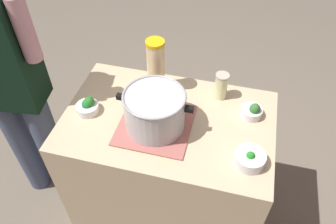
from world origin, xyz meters
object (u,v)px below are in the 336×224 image
mason_jar (221,86)px  person_cook (11,89)px  cooking_pot (155,110)px  broccoli_bowl_back (250,158)px  lemonade_pitcher (156,66)px  broccoli_bowl_center (252,111)px  broccoli_bowl_front (88,106)px

mason_jar → person_cook: size_ratio=0.09×
cooking_pot → broccoli_bowl_back: 0.46m
lemonade_pitcher → person_cook: 0.75m
cooking_pot → person_cook: 0.78m
cooking_pot → mason_jar: size_ratio=2.48×
lemonade_pitcher → mason_jar: size_ratio=2.04×
broccoli_bowl_center → cooking_pot: bearing=22.3°
cooking_pot → broccoli_bowl_center: cooking_pot is taller
broccoli_bowl_back → person_cook: 1.23m
cooking_pot → broccoli_bowl_front: size_ratio=3.19×
cooking_pot → broccoli_bowl_back: (-0.44, 0.11, -0.07)m
lemonade_pitcher → cooking_pot: bearing=104.7°
broccoli_bowl_front → broccoli_bowl_back: bearing=171.5°
cooking_pot → broccoli_bowl_back: size_ratio=2.64×
broccoli_bowl_center → person_cook: 1.22m
cooking_pot → broccoli_bowl_front: (0.34, -0.01, -0.07)m
lemonade_pitcher → broccoli_bowl_back: bearing=144.6°
cooking_pot → broccoli_bowl_center: (-0.43, -0.18, -0.07)m
mason_jar → broccoli_bowl_back: 0.42m
mason_jar → broccoli_bowl_center: size_ratio=1.36×
broccoli_bowl_center → person_cook: person_cook is taller
mason_jar → person_cook: 1.07m
person_cook → broccoli_bowl_back: bearing=173.7°
mason_jar → person_cook: person_cook is taller
lemonade_pitcher → person_cook: person_cook is taller
broccoli_bowl_center → mason_jar: bearing=-30.0°
broccoli_bowl_front → broccoli_bowl_back: broccoli_bowl_front is taller
broccoli_bowl_front → broccoli_bowl_center: 0.79m
lemonade_pitcher → mason_jar: bearing=-177.0°
broccoli_bowl_front → broccoli_bowl_center: (-0.78, -0.17, -0.00)m
cooking_pot → broccoli_bowl_front: bearing=-1.8°
cooking_pot → broccoli_bowl_center: size_ratio=3.36×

